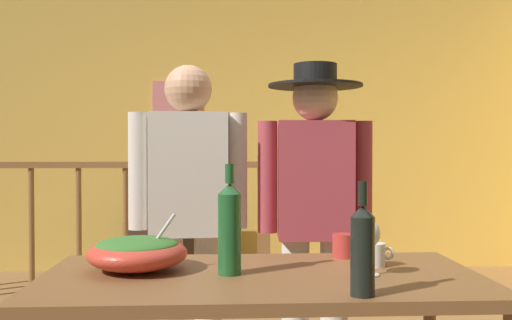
{
  "coord_description": "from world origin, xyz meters",
  "views": [
    {
      "loc": [
        -0.07,
        -2.7,
        1.19
      ],
      "look_at": [
        0.05,
        -0.39,
        1.14
      ],
      "focal_mm": 40.5,
      "sensor_mm": 36.0,
      "label": 1
    }
  ],
  "objects_px": {
    "salad_bowl": "(137,252)",
    "mug_white": "(374,255)",
    "person_standing_right": "(315,204)",
    "wine_bottle_green": "(230,227)",
    "stair_railing": "(132,212)",
    "flat_screen_tv": "(175,196)",
    "mug_red": "(344,246)",
    "person_standing_left": "(188,208)",
    "tv_console": "(176,248)",
    "framed_picture": "(176,105)",
    "wine_bottle_dark": "(363,249)",
    "serving_table": "(261,295)",
    "wine_glass": "(368,235)"
  },
  "relations": [
    {
      "from": "framed_picture",
      "to": "mug_white",
      "type": "distance_m",
      "value": 3.81
    },
    {
      "from": "salad_bowl",
      "to": "mug_white",
      "type": "height_order",
      "value": "salad_bowl"
    },
    {
      "from": "salad_bowl",
      "to": "mug_white",
      "type": "distance_m",
      "value": 0.85
    },
    {
      "from": "serving_table",
      "to": "stair_railing",
      "type": "bearing_deg",
      "value": 107.81
    },
    {
      "from": "wine_bottle_dark",
      "to": "wine_bottle_green",
      "type": "xyz_separation_m",
      "value": [
        -0.38,
        0.31,
        0.02
      ]
    },
    {
      "from": "mug_red",
      "to": "person_standing_left",
      "type": "xyz_separation_m",
      "value": [
        -0.64,
        0.43,
        0.11
      ]
    },
    {
      "from": "flat_screen_tv",
      "to": "person_standing_left",
      "type": "xyz_separation_m",
      "value": [
        0.29,
        -2.66,
        0.17
      ]
    },
    {
      "from": "stair_railing",
      "to": "flat_screen_tv",
      "type": "xyz_separation_m",
      "value": [
        0.3,
        0.61,
        0.08
      ]
    },
    {
      "from": "person_standing_right",
      "to": "tv_console",
      "type": "bearing_deg",
      "value": -68.35
    },
    {
      "from": "wine_glass",
      "to": "mug_red",
      "type": "height_order",
      "value": "wine_glass"
    },
    {
      "from": "framed_picture",
      "to": "mug_red",
      "type": "distance_m",
      "value": 3.62
    },
    {
      "from": "stair_railing",
      "to": "mug_red",
      "type": "distance_m",
      "value": 2.77
    },
    {
      "from": "mug_white",
      "to": "tv_console",
      "type": "bearing_deg",
      "value": 106.97
    },
    {
      "from": "flat_screen_tv",
      "to": "mug_white",
      "type": "xyz_separation_m",
      "value": [
        1.0,
        -3.26,
        0.05
      ]
    },
    {
      "from": "framed_picture",
      "to": "flat_screen_tv",
      "type": "relative_size",
      "value": 1.04
    },
    {
      "from": "mug_red",
      "to": "salad_bowl",
      "type": "bearing_deg",
      "value": -165.79
    },
    {
      "from": "framed_picture",
      "to": "tv_console",
      "type": "distance_m",
      "value": 1.37
    },
    {
      "from": "serving_table",
      "to": "mug_red",
      "type": "xyz_separation_m",
      "value": [
        0.34,
        0.28,
        0.12
      ]
    },
    {
      "from": "stair_railing",
      "to": "wine_bottle_dark",
      "type": "distance_m",
      "value": 3.28
    },
    {
      "from": "person_standing_left",
      "to": "mug_white",
      "type": "bearing_deg",
      "value": 136.37
    },
    {
      "from": "tv_console",
      "to": "person_standing_left",
      "type": "xyz_separation_m",
      "value": [
        0.29,
        -2.69,
        0.65
      ]
    },
    {
      "from": "mug_white",
      "to": "salad_bowl",
      "type": "bearing_deg",
      "value": -178.35
    },
    {
      "from": "flat_screen_tv",
      "to": "person_standing_left",
      "type": "bearing_deg",
      "value": -83.71
    },
    {
      "from": "flat_screen_tv",
      "to": "wine_glass",
      "type": "bearing_deg",
      "value": -74.55
    },
    {
      "from": "salad_bowl",
      "to": "person_standing_left",
      "type": "height_order",
      "value": "person_standing_left"
    },
    {
      "from": "framed_picture",
      "to": "flat_screen_tv",
      "type": "distance_m",
      "value": 0.92
    },
    {
      "from": "salad_bowl",
      "to": "wine_bottle_green",
      "type": "xyz_separation_m",
      "value": [
        0.32,
        -0.08,
        0.09
      ]
    },
    {
      "from": "person_standing_right",
      "to": "framed_picture",
      "type": "bearing_deg",
      "value": -69.75
    },
    {
      "from": "flat_screen_tv",
      "to": "serving_table",
      "type": "bearing_deg",
      "value": -80.12
    },
    {
      "from": "tv_console",
      "to": "mug_white",
      "type": "distance_m",
      "value": 3.48
    },
    {
      "from": "person_standing_right",
      "to": "wine_bottle_green",
      "type": "bearing_deg",
      "value": 63.85
    },
    {
      "from": "serving_table",
      "to": "wine_bottle_green",
      "type": "relative_size",
      "value": 3.97
    },
    {
      "from": "salad_bowl",
      "to": "person_standing_left",
      "type": "xyz_separation_m",
      "value": [
        0.14,
        0.62,
        0.09
      ]
    },
    {
      "from": "tv_console",
      "to": "framed_picture",
      "type": "bearing_deg",
      "value": 93.01
    },
    {
      "from": "flat_screen_tv",
      "to": "wine_glass",
      "type": "distance_m",
      "value": 3.54
    },
    {
      "from": "wine_bottle_dark",
      "to": "mug_red",
      "type": "distance_m",
      "value": 0.6
    },
    {
      "from": "mug_white",
      "to": "stair_railing",
      "type": "bearing_deg",
      "value": 116.2
    },
    {
      "from": "salad_bowl",
      "to": "stair_railing",
      "type": "bearing_deg",
      "value": 99.63
    },
    {
      "from": "salad_bowl",
      "to": "tv_console",
      "type": "bearing_deg",
      "value": 92.67
    },
    {
      "from": "framed_picture",
      "to": "salad_bowl",
      "type": "relative_size",
      "value": 1.33
    },
    {
      "from": "framed_picture",
      "to": "flat_screen_tv",
      "type": "xyz_separation_m",
      "value": [
        0.02,
        -0.32,
        -0.86
      ]
    },
    {
      "from": "person_standing_left",
      "to": "person_standing_right",
      "type": "bearing_deg",
      "value": 176.47
    },
    {
      "from": "wine_glass",
      "to": "wine_bottle_dark",
      "type": "relative_size",
      "value": 0.57
    },
    {
      "from": "person_standing_right",
      "to": "wine_glass",
      "type": "bearing_deg",
      "value": 98.28
    },
    {
      "from": "stair_railing",
      "to": "tv_console",
      "type": "height_order",
      "value": "stair_railing"
    },
    {
      "from": "mug_red",
      "to": "mug_white",
      "type": "bearing_deg",
      "value": -66.65
    },
    {
      "from": "framed_picture",
      "to": "serving_table",
      "type": "bearing_deg",
      "value": -80.73
    },
    {
      "from": "salad_bowl",
      "to": "person_standing_right",
      "type": "height_order",
      "value": "person_standing_right"
    },
    {
      "from": "wine_bottle_dark",
      "to": "person_standing_right",
      "type": "relative_size",
      "value": 0.21
    },
    {
      "from": "tv_console",
      "to": "wine_bottle_green",
      "type": "distance_m",
      "value": 3.49
    }
  ]
}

